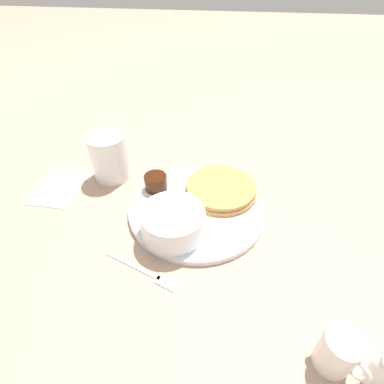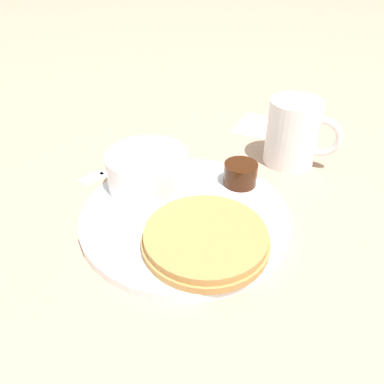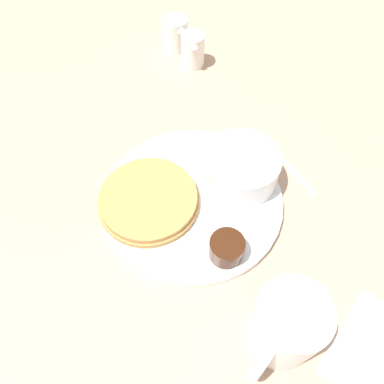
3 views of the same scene
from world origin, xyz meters
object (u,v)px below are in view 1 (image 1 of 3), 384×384
Objects in this scene: creamer_pitcher_near at (338,352)px; plate at (197,208)px; coffee_mug at (110,156)px; bowl at (173,221)px; fork at (150,273)px.

plate is at bearing -142.08° from creamer_pitcher_near.
bowl is at bearing 45.50° from coffee_mug.
coffee_mug reaches higher than plate.
plate is at bearing 159.06° from fork.
coffee_mug is 0.28m from fork.
plate is 0.16m from fork.
creamer_pitcher_near reaches higher than bowl.
coffee_mug is at bearing -130.91° from creamer_pitcher_near.
creamer_pitcher_near is 0.48× the size of fork.
bowl is at bearing -25.17° from plate.
coffee_mug is at bearing -150.19° from fork.
creamer_pitcher_near is (0.34, 0.39, -0.02)m from coffee_mug.
bowl is 0.29m from creamer_pitcher_near.
fork is (-0.10, -0.25, -0.03)m from creamer_pitcher_near.
bowl is (0.07, -0.03, 0.03)m from plate.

